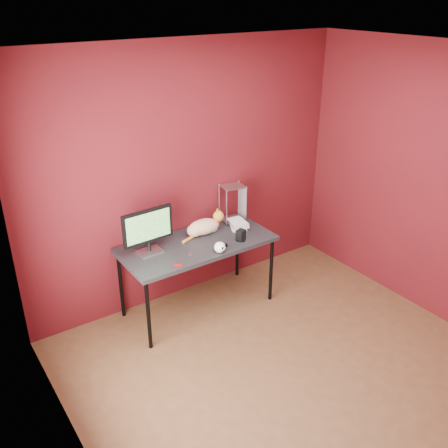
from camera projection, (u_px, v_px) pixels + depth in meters
room at (312, 224)px, 3.59m from camera, size 3.52×3.52×2.61m
desk at (197, 247)px, 4.86m from camera, size 1.50×0.70×0.75m
monitor at (148, 229)px, 4.55m from camera, size 0.50×0.17×0.43m
cat at (204, 227)px, 4.97m from camera, size 0.50×0.20×0.24m
skull_mug at (220, 247)px, 4.63m from camera, size 0.11×0.12×0.10m
speaker at (241, 235)px, 4.86m from camera, size 0.10×0.10×0.11m
book_stack at (231, 190)px, 4.95m from camera, size 0.23×0.25×0.83m
wire_rack at (233, 203)px, 5.22m from camera, size 0.25×0.22×0.39m
pocket_knife at (178, 265)px, 4.42m from camera, size 0.08×0.04×0.02m
black_gadget at (225, 245)px, 4.76m from camera, size 0.06×0.05×0.03m
washer at (190, 254)px, 4.62m from camera, size 0.04×0.04×0.00m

